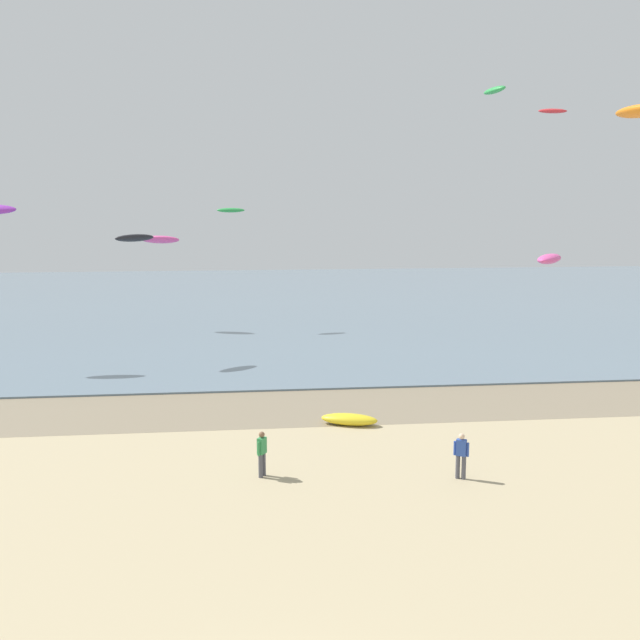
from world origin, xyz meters
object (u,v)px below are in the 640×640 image
kite_aloft_5 (553,111)px  person_left_flank (262,452)px  kite_aloft_1 (495,90)px  kite_aloft_3 (231,210)px  grounded_kite (349,419)px  person_nearest_camera (461,454)px  kite_aloft_4 (160,240)px  kite_aloft_10 (549,259)px  kite_aloft_9 (135,238)px

kite_aloft_5 → person_left_flank: bearing=-123.2°
kite_aloft_1 → kite_aloft_3: bearing=-141.1°
grounded_kite → kite_aloft_5: kite_aloft_5 is taller
person_nearest_camera → person_left_flank: size_ratio=1.00×
kite_aloft_4 → kite_aloft_5: size_ratio=1.41×
kite_aloft_1 → kite_aloft_10: kite_aloft_1 is taller
kite_aloft_1 → kite_aloft_5: 15.32m
person_nearest_camera → person_left_flank: bearing=171.8°
kite_aloft_3 → person_left_flank: bearing=-98.8°
person_nearest_camera → kite_aloft_1: (7.38, 19.02, 15.58)m
kite_aloft_5 → kite_aloft_10: size_ratio=0.68×
kite_aloft_5 → kite_aloft_10: (-7.49, -17.88, -9.92)m
grounded_kite → kite_aloft_9: bearing=-33.8°
kite_aloft_1 → kite_aloft_4: kite_aloft_1 is taller
grounded_kite → kite_aloft_1: size_ratio=1.09×
kite_aloft_4 → kite_aloft_9: size_ratio=1.22×
kite_aloft_9 → grounded_kite: bearing=91.8°
kite_aloft_3 → kite_aloft_9: 13.37m
person_left_flank → kite_aloft_1: kite_aloft_1 is taller
person_left_flank → person_nearest_camera: bearing=-8.2°
kite_aloft_1 → kite_aloft_5: bearing=136.1°
kite_aloft_4 → person_nearest_camera: bearing=-50.9°
kite_aloft_9 → kite_aloft_10: (23.06, -8.29, -0.85)m
grounded_kite → kite_aloft_1: 22.73m
kite_aloft_4 → kite_aloft_10: bearing=-25.0°
kite_aloft_3 → kite_aloft_5: kite_aloft_5 is taller
grounded_kite → kite_aloft_4: 29.81m
kite_aloft_4 → kite_aloft_1: bearing=-18.1°
grounded_kite → kite_aloft_10: size_ratio=0.78×
grounded_kite → kite_aloft_3: kite_aloft_3 is taller
kite_aloft_3 → person_nearest_camera: bearing=-86.9°
kite_aloft_3 → kite_aloft_4: 5.96m
person_nearest_camera → grounded_kite: 7.67m
kite_aloft_1 → kite_aloft_9: (-21.56, 2.81, -8.72)m
person_nearest_camera → kite_aloft_5: 38.85m
person_nearest_camera → person_left_flank: 7.26m
kite_aloft_3 → kite_aloft_5: (24.70, -2.34, 7.53)m
person_left_flank → kite_aloft_5: kite_aloft_5 is taller
person_left_flank → grounded_kite: bearing=55.2°
kite_aloft_4 → kite_aloft_5: kite_aloft_5 is taller
grounded_kite → kite_aloft_9: size_ratio=1.00×
grounded_kite → kite_aloft_1: (10.42, 12.01, 16.24)m
kite_aloft_1 → kite_aloft_3: size_ratio=1.08×
kite_aloft_5 → kite_aloft_4: bearing=179.8°
person_nearest_camera → person_left_flank: (-7.19, 1.04, 0.00)m
person_left_flank → kite_aloft_4: size_ratio=0.54×
grounded_kite → kite_aloft_4: size_ratio=0.82×
grounded_kite → kite_aloft_9: 20.01m
kite_aloft_3 → kite_aloft_9: (-5.85, -11.93, -1.54)m
kite_aloft_4 → kite_aloft_5: 31.86m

